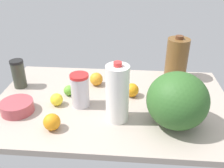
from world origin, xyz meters
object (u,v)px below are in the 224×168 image
at_px(lime_far_back, 69,90).
at_px(orange_by_jug, 52,122).
at_px(chocolate_milk_jug, 177,59).
at_px(tumbler_cup, 80,90).
at_px(mixing_bowl, 17,107).
at_px(shaker_bottle, 19,74).
at_px(orange_near_front, 132,90).
at_px(orange_beside_bowl, 96,79).
at_px(watermelon, 177,100).
at_px(lemon_loose, 57,99).
at_px(milk_jug, 117,94).

bearing_deg(lime_far_back, orange_by_jug, -91.11).
bearing_deg(orange_by_jug, lime_far_back, 88.89).
bearing_deg(orange_by_jug, chocolate_milk_jug, 42.32).
bearing_deg(tumbler_cup, mixing_bowl, -164.43).
distance_m(shaker_bottle, orange_near_front, 0.63).
xyz_separation_m(shaker_bottle, orange_beside_bowl, (0.42, 0.06, -0.04)).
bearing_deg(watermelon, lemon_loose, 169.13).
distance_m(watermelon, lemon_loose, 0.58).
bearing_deg(watermelon, chocolate_milk_jug, 82.18).
relative_size(orange_near_front, lime_far_back, 1.31).
bearing_deg(orange_beside_bowl, watermelon, -39.99).
height_order(tumbler_cup, watermelon, watermelon).
relative_size(mixing_bowl, orange_beside_bowl, 2.09).
relative_size(tumbler_cup, orange_beside_bowl, 2.30).
height_order(milk_jug, tumbler_cup, milk_jug).
relative_size(chocolate_milk_jug, mixing_bowl, 1.69).
relative_size(milk_jug, mixing_bowl, 1.83).
bearing_deg(mixing_bowl, orange_beside_bowl, 41.07).
xyz_separation_m(watermelon, lime_far_back, (-0.52, 0.21, -0.10)).
distance_m(chocolate_milk_jug, lime_far_back, 0.65).
bearing_deg(shaker_bottle, orange_near_front, -4.70).
relative_size(lime_far_back, lemon_loose, 0.87).
relative_size(tumbler_cup, shaker_bottle, 1.06).
height_order(milk_jug, orange_beside_bowl, milk_jug).
distance_m(shaker_bottle, mixing_bowl, 0.26).
relative_size(shaker_bottle, mixing_bowl, 1.04).
distance_m(lemon_loose, orange_by_jug, 0.19).
bearing_deg(orange_beside_bowl, chocolate_milk_jug, 15.84).
xyz_separation_m(watermelon, lemon_loose, (-0.56, 0.11, -0.09)).
relative_size(orange_beside_bowl, lime_far_back, 1.35).
distance_m(shaker_bottle, orange_beside_bowl, 0.43).
bearing_deg(tumbler_cup, chocolate_milk_jug, 34.23).
xyz_separation_m(mixing_bowl, lime_far_back, (0.21, 0.17, 0.00)).
distance_m(tumbler_cup, chocolate_milk_jug, 0.61).
bearing_deg(orange_beside_bowl, shaker_bottle, -172.53).
height_order(milk_jug, chocolate_milk_jug, milk_jug).
xyz_separation_m(lime_far_back, lemon_loose, (-0.04, -0.10, 0.00)).
height_order(orange_beside_bowl, lemon_loose, orange_beside_bowl).
relative_size(mixing_bowl, lemon_loose, 2.46).
distance_m(mixing_bowl, lime_far_back, 0.27).
xyz_separation_m(orange_near_front, lemon_loose, (-0.37, -0.12, -0.00)).
xyz_separation_m(milk_jug, chocolate_milk_jug, (0.32, 0.44, -0.01)).
bearing_deg(milk_jug, orange_near_front, 72.54).
distance_m(shaker_bottle, orange_by_jug, 0.46).
distance_m(watermelon, orange_by_jug, 0.54).
bearing_deg(orange_by_jug, lemon_loose, 99.92).
distance_m(lime_far_back, lemon_loose, 0.11).
xyz_separation_m(orange_near_front, lime_far_back, (-0.33, -0.02, -0.01)).
height_order(mixing_bowl, lemon_loose, lemon_loose).
xyz_separation_m(shaker_bottle, orange_near_front, (0.63, -0.05, -0.04)).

